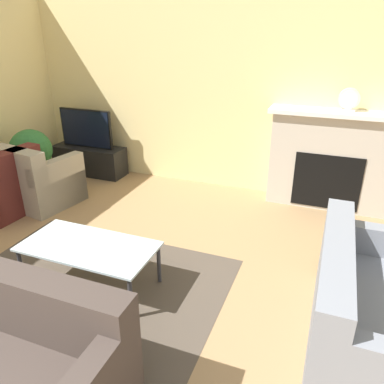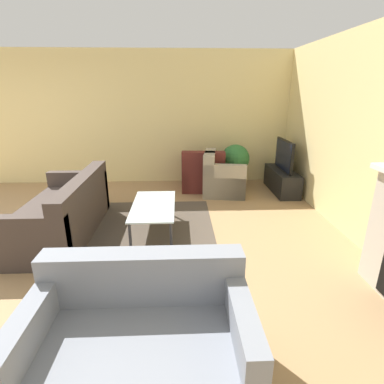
% 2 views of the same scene
% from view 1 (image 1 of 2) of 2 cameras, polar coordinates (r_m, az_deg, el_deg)
% --- Properties ---
extents(wall_back, '(8.51, 0.06, 2.70)m').
position_cam_1_polar(wall_back, '(5.29, 3.32, 15.08)').
color(wall_back, beige).
rests_on(wall_back, ground_plane).
extents(area_rug, '(2.38, 1.79, 0.00)m').
position_cam_1_polar(area_rug, '(3.60, -15.23, -13.72)').
color(area_rug, '#4C4238').
rests_on(area_rug, ground_plane).
extents(fireplace, '(1.58, 0.39, 1.24)m').
position_cam_1_polar(fireplace, '(5.00, 20.31, 4.85)').
color(fireplace, '#BCB2A3').
rests_on(fireplace, ground_plane).
extents(tv_stand, '(1.15, 0.39, 0.44)m').
position_cam_1_polar(tv_stand, '(6.17, -15.29, 4.72)').
color(tv_stand, black).
rests_on(tv_stand, ground_plane).
extents(tv, '(0.88, 0.06, 0.59)m').
position_cam_1_polar(tv, '(6.03, -15.82, 9.31)').
color(tv, black).
rests_on(tv, tv_stand).
extents(couch_loveseat, '(0.90, 1.48, 0.82)m').
position_cam_1_polar(couch_loveseat, '(3.03, 25.88, -16.70)').
color(couch_loveseat, gray).
rests_on(couch_loveseat, ground_plane).
extents(armchair_accent, '(0.90, 0.90, 0.82)m').
position_cam_1_polar(armchair_accent, '(5.24, -22.17, 1.34)').
color(armchair_accent, '#9E937F').
rests_on(armchair_accent, ground_plane).
extents(coffee_table, '(1.18, 0.59, 0.41)m').
position_cam_1_polar(coffee_table, '(3.42, -15.47, -8.35)').
color(coffee_table, '#333338').
rests_on(coffee_table, ground_plane).
extents(potted_plant, '(0.56, 0.56, 0.90)m').
position_cam_1_polar(potted_plant, '(5.59, -23.26, 5.47)').
color(potted_plant, '#AD704C').
rests_on(potted_plant, ground_plane).
extents(mantel_clock, '(0.24, 0.07, 0.27)m').
position_cam_1_polar(mantel_clock, '(4.84, 22.82, 12.88)').
color(mantel_clock, beige).
rests_on(mantel_clock, fireplace).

